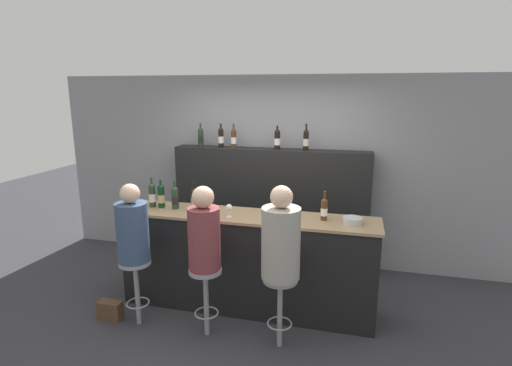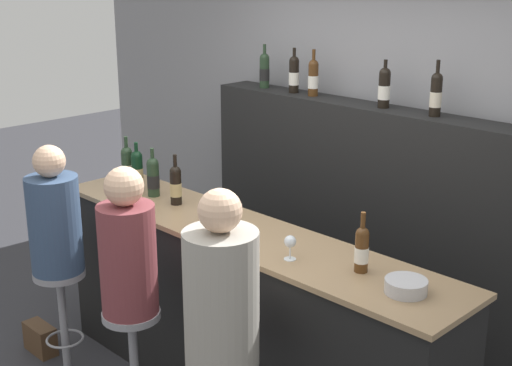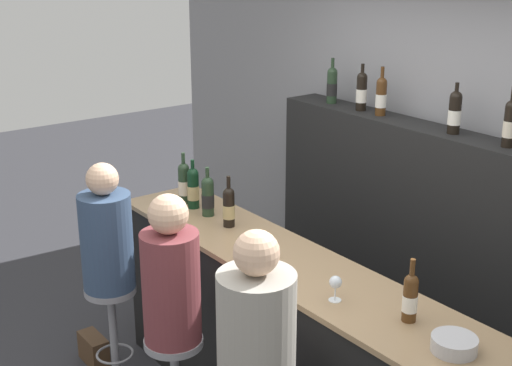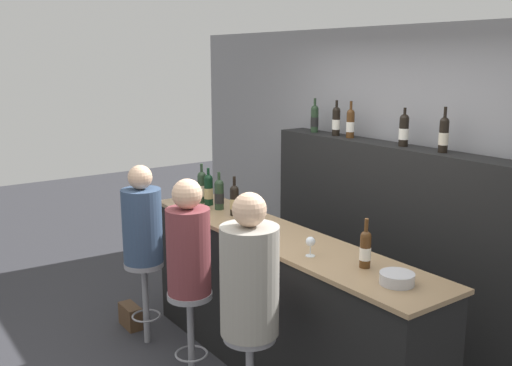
# 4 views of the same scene
# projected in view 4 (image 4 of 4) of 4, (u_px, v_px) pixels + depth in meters

# --- Properties ---
(wall_back) EXTENTS (6.40, 0.05, 2.60)m
(wall_back) POSITION_uv_depth(u_px,v_px,m) (410.00, 182.00, 4.85)
(wall_back) COLOR gray
(wall_back) RESTS_ON ground_plane
(bar_counter) EXTENTS (2.82, 0.55, 1.09)m
(bar_counter) POSITION_uv_depth(u_px,v_px,m) (277.00, 305.00, 4.20)
(bar_counter) COLOR black
(bar_counter) RESTS_ON ground_plane
(back_bar_cabinet) EXTENTS (2.64, 0.28, 1.64)m
(back_bar_cabinet) POSITION_uv_depth(u_px,v_px,m) (389.00, 240.00, 4.82)
(back_bar_cabinet) COLOR black
(back_bar_cabinet) RESTS_ON ground_plane
(wine_bottle_counter_0) EXTENTS (0.08, 0.08, 0.34)m
(wine_bottle_counter_0) POSITION_uv_depth(u_px,v_px,m) (202.00, 187.00, 4.96)
(wine_bottle_counter_0) COLOR #233823
(wine_bottle_counter_0) RESTS_ON bar_counter
(wine_bottle_counter_1) EXTENTS (0.08, 0.08, 0.32)m
(wine_bottle_counter_1) POSITION_uv_depth(u_px,v_px,m) (209.00, 189.00, 4.87)
(wine_bottle_counter_1) COLOR black
(wine_bottle_counter_1) RESTS_ON bar_counter
(wine_bottle_counter_2) EXTENTS (0.08, 0.08, 0.32)m
(wine_bottle_counter_2) POSITION_uv_depth(u_px,v_px,m) (219.00, 194.00, 4.74)
(wine_bottle_counter_2) COLOR #233823
(wine_bottle_counter_2) RESTS_ON bar_counter
(wine_bottle_counter_3) EXTENTS (0.07, 0.07, 0.32)m
(wine_bottle_counter_3) POSITION_uv_depth(u_px,v_px,m) (234.00, 200.00, 4.56)
(wine_bottle_counter_3) COLOR black
(wine_bottle_counter_3) RESTS_ON bar_counter
(wine_bottle_counter_4) EXTENTS (0.07, 0.07, 0.31)m
(wine_bottle_counter_4) POSITION_uv_depth(u_px,v_px,m) (365.00, 248.00, 3.42)
(wine_bottle_counter_4) COLOR #4C2D14
(wine_bottle_counter_4) RESTS_ON bar_counter
(wine_bottle_backbar_0) EXTENTS (0.07, 0.07, 0.32)m
(wine_bottle_backbar_0) POSITION_uv_depth(u_px,v_px,m) (315.00, 118.00, 5.40)
(wine_bottle_backbar_0) COLOR #233823
(wine_bottle_backbar_0) RESTS_ON back_bar_cabinet
(wine_bottle_backbar_1) EXTENTS (0.07, 0.07, 0.32)m
(wine_bottle_backbar_1) POSITION_uv_depth(u_px,v_px,m) (336.00, 121.00, 5.17)
(wine_bottle_backbar_1) COLOR black
(wine_bottle_backbar_1) RESTS_ON back_bar_cabinet
(wine_bottle_backbar_2) EXTENTS (0.07, 0.07, 0.32)m
(wine_bottle_backbar_2) POSITION_uv_depth(u_px,v_px,m) (350.00, 123.00, 5.02)
(wine_bottle_backbar_2) COLOR #4C2D14
(wine_bottle_backbar_2) RESTS_ON back_bar_cabinet
(wine_bottle_backbar_3) EXTENTS (0.08, 0.08, 0.31)m
(wine_bottle_backbar_3) POSITION_uv_depth(u_px,v_px,m) (404.00, 130.00, 4.55)
(wine_bottle_backbar_3) COLOR black
(wine_bottle_backbar_3) RESTS_ON back_bar_cabinet
(wine_bottle_backbar_4) EXTENTS (0.07, 0.07, 0.34)m
(wine_bottle_backbar_4) POSITION_uv_depth(u_px,v_px,m) (444.00, 134.00, 4.25)
(wine_bottle_backbar_4) COLOR black
(wine_bottle_backbar_4) RESTS_ON back_bar_cabinet
(wine_glass_0) EXTENTS (0.07, 0.07, 0.14)m
(wine_glass_0) POSITION_uv_depth(u_px,v_px,m) (253.00, 219.00, 4.13)
(wine_glass_0) COLOR silver
(wine_glass_0) RESTS_ON bar_counter
(wine_glass_1) EXTENTS (0.06, 0.06, 0.13)m
(wine_glass_1) POSITION_uv_depth(u_px,v_px,m) (311.00, 242.00, 3.62)
(wine_glass_1) COLOR silver
(wine_glass_1) RESTS_ON bar_counter
(metal_bowl) EXTENTS (0.20, 0.20, 0.06)m
(metal_bowl) POSITION_uv_depth(u_px,v_px,m) (397.00, 278.00, 3.19)
(metal_bowl) COLOR #B7B7BC
(metal_bowl) RESTS_ON bar_counter
(bar_stool_left) EXTENTS (0.32, 0.32, 0.71)m
(bar_stool_left) POSITION_uv_depth(u_px,v_px,m) (145.00, 281.00, 4.67)
(bar_stool_left) COLOR gray
(bar_stool_left) RESTS_ON ground_plane
(guest_seated_left) EXTENTS (0.32, 0.32, 0.80)m
(guest_seated_left) POSITION_uv_depth(u_px,v_px,m) (142.00, 221.00, 4.56)
(guest_seated_left) COLOR #334766
(guest_seated_left) RESTS_ON bar_stool_left
(bar_stool_middle) EXTENTS (0.32, 0.32, 0.71)m
(bar_stool_middle) POSITION_uv_depth(u_px,v_px,m) (190.00, 315.00, 4.06)
(bar_stool_middle) COLOR gray
(bar_stool_middle) RESTS_ON ground_plane
(guest_seated_middle) EXTENTS (0.31, 0.31, 0.82)m
(guest_seated_middle) POSITION_uv_depth(u_px,v_px,m) (188.00, 244.00, 3.95)
(guest_seated_middle) COLOR brown
(guest_seated_middle) RESTS_ON bar_stool_middle
(bar_stool_right) EXTENTS (0.32, 0.32, 0.71)m
(bar_stool_right) POSITION_uv_depth(u_px,v_px,m) (250.00, 358.00, 3.48)
(bar_stool_right) COLOR gray
(bar_stool_right) RESTS_ON ground_plane
(guest_seated_right) EXTENTS (0.35, 0.35, 0.87)m
(guest_seated_right) POSITION_uv_depth(u_px,v_px,m) (250.00, 274.00, 3.36)
(guest_seated_right) COLOR gray
(guest_seated_right) RESTS_ON bar_stool_right
(handbag) EXTENTS (0.26, 0.12, 0.20)m
(handbag) POSITION_uv_depth(u_px,v_px,m) (130.00, 316.00, 5.03)
(handbag) COLOR #513823
(handbag) RESTS_ON ground_plane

